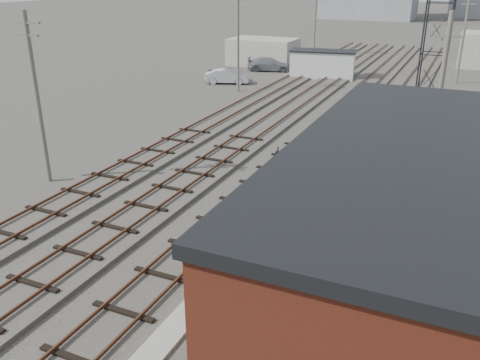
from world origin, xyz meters
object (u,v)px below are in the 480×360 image
Objects in this scene: switch_stand at (278,159)px; car_red at (227,74)px; signal_mast at (246,329)px; car_grey at (269,64)px; car_silver at (227,76)px; site_trailer at (323,64)px.

car_red is (-14.17, 22.49, 0.12)m from switch_stand.
signal_mast reaches higher than switch_stand.
car_red is at bearing 147.60° from car_grey.
car_silver is 8.70m from car_grey.
switch_stand is at bearing -163.30° from car_red.
switch_stand is 26.59m from car_red.
site_trailer is at bearing -72.41° from car_red.
car_red is at bearing 116.45° from signal_mast.
car_grey is (1.29, 8.60, 0.00)m from car_silver.
site_trailer reaches higher than car_silver.
signal_mast reaches higher than car_grey.
car_red is (-19.57, 39.34, -1.78)m from signal_mast.
site_trailer reaches higher than switch_stand.
signal_mast is 0.57× the size of site_trailer.
signal_mast is at bearing -86.90° from switch_stand.
site_trailer is (-10.77, 45.07, -1.01)m from signal_mast.
car_silver is (-8.03, -7.20, -0.73)m from site_trailer.
car_red is (-8.80, -5.74, -0.77)m from site_trailer.
signal_mast is at bearing -173.18° from car_silver.
switch_stand is 24.94m from car_silver.
car_red is 0.92× the size of car_silver.
car_grey is at bearing -28.11° from car_silver.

